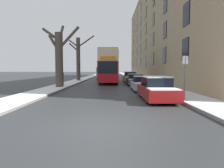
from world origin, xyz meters
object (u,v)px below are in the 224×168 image
object	(u,v)px
bare_tree_left_1	(78,58)
street_sign_post	(184,76)
pedestrian_left_sidewalk	(62,78)
bare_tree_left_0	(59,57)
parked_car_3	(130,77)
parked_car_0	(156,89)
parked_car_2	(134,80)
double_decker_bus	(108,65)
parked_car_1	(142,84)
oncoming_van	(102,73)

from	to	relation	value
bare_tree_left_1	street_sign_post	distance (m)	22.79
street_sign_post	pedestrian_left_sidewalk	bearing A→B (deg)	131.90
bare_tree_left_0	parked_car_3	world-z (taller)	bare_tree_left_0
parked_car_0	parked_car_2	world-z (taller)	parked_car_0
parked_car_0	street_sign_post	bearing A→B (deg)	-31.93
parked_car_2	parked_car_3	distance (m)	6.40
double_decker_bus	parked_car_1	bearing A→B (deg)	-74.20
parked_car_0	pedestrian_left_sidewalk	world-z (taller)	pedestrian_left_sidewalk
bare_tree_left_1	parked_car_2	distance (m)	11.94
bare_tree_left_1	parked_car_2	world-z (taller)	bare_tree_left_1
oncoming_van	bare_tree_left_1	bearing A→B (deg)	-108.65
parked_car_2	pedestrian_left_sidewalk	world-z (taller)	pedestrian_left_sidewalk
oncoming_van	pedestrian_left_sidewalk	xyz separation A→B (m)	(-3.38, -19.63, -0.29)
bare_tree_left_0	parked_car_2	distance (m)	9.08
oncoming_van	pedestrian_left_sidewalk	bearing A→B (deg)	-99.78
bare_tree_left_1	pedestrian_left_sidewalk	distance (m)	10.39
parked_car_2	parked_car_3	world-z (taller)	parked_car_3
parked_car_3	bare_tree_left_0	bearing A→B (deg)	-127.49
pedestrian_left_sidewalk	street_sign_post	distance (m)	14.29
parked_car_0	parked_car_2	size ratio (longest dim) A/B	1.06
parked_car_1	pedestrian_left_sidewalk	bearing A→B (deg)	151.18
parked_car_3	pedestrian_left_sidewalk	world-z (taller)	pedestrian_left_sidewalk
bare_tree_left_0	bare_tree_left_1	bearing A→B (deg)	90.75
double_decker_bus	parked_car_0	size ratio (longest dim) A/B	2.53
bare_tree_left_1	parked_car_0	size ratio (longest dim) A/B	1.64
parked_car_3	oncoming_van	world-z (taller)	oncoming_van
oncoming_van	pedestrian_left_sidewalk	size ratio (longest dim) A/B	2.76
parked_car_2	oncoming_van	xyz separation A→B (m)	(-4.76, 17.92, 0.62)
parked_car_1	parked_car_3	size ratio (longest dim) A/B	0.91
double_decker_bus	parked_car_1	distance (m)	11.73
bare_tree_left_0	bare_tree_left_1	size ratio (longest dim) A/B	0.87
bare_tree_left_0	street_sign_post	bearing A→B (deg)	-42.65
parked_car_1	parked_car_2	xyz separation A→B (m)	(0.00, 6.20, 0.02)
parked_car_2	pedestrian_left_sidewalk	xyz separation A→B (m)	(-8.15, -1.72, 0.33)
parked_car_1	parked_car_2	distance (m)	6.20
double_decker_bus	oncoming_van	size ratio (longest dim) A/B	2.35
double_decker_bus	pedestrian_left_sidewalk	bearing A→B (deg)	-126.90
parked_car_1	pedestrian_left_sidewalk	size ratio (longest dim) A/B	2.28
double_decker_bus	parked_car_3	distance (m)	3.90
bare_tree_left_0	street_sign_post	distance (m)	12.66
bare_tree_left_1	pedestrian_left_sidewalk	bearing A→B (deg)	-90.80
street_sign_post	parked_car_3	bearing A→B (deg)	94.22
double_decker_bus	parked_car_1	xyz separation A→B (m)	(3.15, -11.14, -1.87)
pedestrian_left_sidewalk	street_sign_post	bearing A→B (deg)	118.71
double_decker_bus	parked_car_2	size ratio (longest dim) A/B	2.69
parked_car_1	parked_car_3	xyz separation A→B (m)	(0.00, 12.60, 0.10)
pedestrian_left_sidewalk	street_sign_post	size ratio (longest dim) A/B	0.67
double_decker_bus	parked_car_3	size ratio (longest dim) A/B	2.58
parked_car_1	oncoming_van	xyz separation A→B (m)	(-4.76, 24.11, 0.64)
double_decker_bus	parked_car_2	bearing A→B (deg)	-57.46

